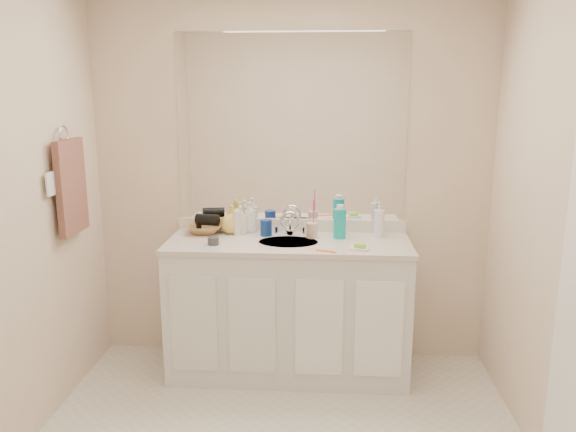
# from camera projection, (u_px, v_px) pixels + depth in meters

# --- Properties ---
(wall_back) EXTENTS (2.60, 0.02, 2.40)m
(wall_back) POSITION_uv_depth(u_px,v_px,m) (291.00, 183.00, 3.70)
(wall_back) COLOR beige
(wall_back) RESTS_ON floor
(wall_front) EXTENTS (2.60, 0.02, 2.40)m
(wall_front) POSITION_uv_depth(u_px,v_px,m) (216.00, 384.00, 1.17)
(wall_front) COLOR beige
(wall_front) RESTS_ON floor
(vanity_cabinet) EXTENTS (1.50, 0.55, 0.85)m
(vanity_cabinet) POSITION_uv_depth(u_px,v_px,m) (289.00, 309.00, 3.60)
(vanity_cabinet) COLOR silver
(vanity_cabinet) RESTS_ON floor
(countertop) EXTENTS (1.52, 0.57, 0.03)m
(countertop) POSITION_uv_depth(u_px,v_px,m) (289.00, 243.00, 3.50)
(countertop) COLOR beige
(countertop) RESTS_ON vanity_cabinet
(backsplash) EXTENTS (1.52, 0.03, 0.08)m
(backsplash) POSITION_uv_depth(u_px,v_px,m) (291.00, 225.00, 3.75)
(backsplash) COLOR silver
(backsplash) RESTS_ON countertop
(sink_basin) EXTENTS (0.37, 0.37, 0.02)m
(sink_basin) POSITION_uv_depth(u_px,v_px,m) (288.00, 243.00, 3.48)
(sink_basin) COLOR #B8ADA1
(sink_basin) RESTS_ON countertop
(faucet) EXTENTS (0.02, 0.02, 0.11)m
(faucet) POSITION_uv_depth(u_px,v_px,m) (290.00, 226.00, 3.65)
(faucet) COLOR silver
(faucet) RESTS_ON countertop
(mirror) EXTENTS (1.48, 0.01, 1.20)m
(mirror) POSITION_uv_depth(u_px,v_px,m) (291.00, 128.00, 3.61)
(mirror) COLOR white
(mirror) RESTS_ON wall_back
(blue_mug) EXTENTS (0.08, 0.08, 0.10)m
(blue_mug) POSITION_uv_depth(u_px,v_px,m) (266.00, 228.00, 3.62)
(blue_mug) COLOR navy
(blue_mug) RESTS_ON countertop
(tan_cup) EXTENTS (0.09, 0.09, 0.10)m
(tan_cup) POSITION_uv_depth(u_px,v_px,m) (312.00, 230.00, 3.57)
(tan_cup) COLOR beige
(tan_cup) RESTS_ON countertop
(toothbrush) EXTENTS (0.01, 0.04, 0.19)m
(toothbrush) POSITION_uv_depth(u_px,v_px,m) (313.00, 215.00, 3.54)
(toothbrush) COLOR #E13B98
(toothbrush) RESTS_ON tan_cup
(mouthwash_bottle) EXTENTS (0.09, 0.09, 0.19)m
(mouthwash_bottle) POSITION_uv_depth(u_px,v_px,m) (340.00, 223.00, 3.55)
(mouthwash_bottle) COLOR #0EB0B1
(mouthwash_bottle) RESTS_ON countertop
(clear_pump_bottle) EXTENTS (0.07, 0.07, 0.17)m
(clear_pump_bottle) POSITION_uv_depth(u_px,v_px,m) (379.00, 223.00, 3.59)
(clear_pump_bottle) COLOR white
(clear_pump_bottle) RESTS_ON countertop
(soap_dish) EXTENTS (0.12, 0.10, 0.01)m
(soap_dish) POSITION_uv_depth(u_px,v_px,m) (360.00, 248.00, 3.31)
(soap_dish) COLOR white
(soap_dish) RESTS_ON countertop
(green_soap) EXTENTS (0.07, 0.06, 0.02)m
(green_soap) POSITION_uv_depth(u_px,v_px,m) (360.00, 245.00, 3.31)
(green_soap) COLOR #98E437
(green_soap) RESTS_ON soap_dish
(orange_comb) EXTENTS (0.12, 0.06, 0.01)m
(orange_comb) POSITION_uv_depth(u_px,v_px,m) (326.00, 251.00, 3.27)
(orange_comb) COLOR orange
(orange_comb) RESTS_ON countertop
(dark_jar) EXTENTS (0.08, 0.08, 0.05)m
(dark_jar) POSITION_uv_depth(u_px,v_px,m) (213.00, 241.00, 3.41)
(dark_jar) COLOR #39373F
(dark_jar) RESTS_ON countertop
(extra_white_bottle) EXTENTS (0.06, 0.06, 0.16)m
(extra_white_bottle) POSITION_uv_depth(u_px,v_px,m) (237.00, 223.00, 3.63)
(extra_white_bottle) COLOR silver
(extra_white_bottle) RESTS_ON countertop
(soap_bottle_white) EXTENTS (0.09, 0.10, 0.20)m
(soap_bottle_white) POSITION_uv_depth(u_px,v_px,m) (250.00, 217.00, 3.69)
(soap_bottle_white) COLOR white
(soap_bottle_white) RESTS_ON countertop
(soap_bottle_cream) EXTENTS (0.09, 0.09, 0.19)m
(soap_bottle_cream) POSITION_uv_depth(u_px,v_px,m) (241.00, 219.00, 3.68)
(soap_bottle_cream) COLOR #F0E9C3
(soap_bottle_cream) RESTS_ON countertop
(soap_bottle_yellow) EXTENTS (0.17, 0.17, 0.19)m
(soap_bottle_yellow) POSITION_uv_depth(u_px,v_px,m) (232.00, 219.00, 3.67)
(soap_bottle_yellow) COLOR #E4C758
(soap_bottle_yellow) RESTS_ON countertop
(wicker_basket) EXTENTS (0.25, 0.25, 0.06)m
(wicker_basket) POSITION_uv_depth(u_px,v_px,m) (205.00, 229.00, 3.69)
(wicker_basket) COLOR olive
(wicker_basket) RESTS_ON countertop
(hair_dryer) EXTENTS (0.16, 0.10, 0.08)m
(hair_dryer) POSITION_uv_depth(u_px,v_px,m) (208.00, 220.00, 3.67)
(hair_dryer) COLOR black
(hair_dryer) RESTS_ON wicker_basket
(towel_ring) EXTENTS (0.01, 0.11, 0.11)m
(towel_ring) POSITION_uv_depth(u_px,v_px,m) (63.00, 135.00, 3.19)
(towel_ring) COLOR silver
(towel_ring) RESTS_ON wall_left
(hand_towel) EXTENTS (0.04, 0.32, 0.55)m
(hand_towel) POSITION_uv_depth(u_px,v_px,m) (71.00, 187.00, 3.26)
(hand_towel) COLOR brown
(hand_towel) RESTS_ON towel_ring
(switch_plate) EXTENTS (0.01, 0.08, 0.13)m
(switch_plate) POSITION_uv_depth(u_px,v_px,m) (50.00, 184.00, 3.05)
(switch_plate) COLOR white
(switch_plate) RESTS_ON wall_left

